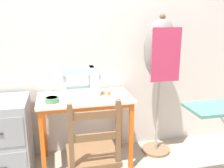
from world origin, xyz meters
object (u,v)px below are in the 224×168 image
Objects in this scene: scissors at (120,99)px; sewing_machine at (83,82)px; thread_spool_near_machine at (103,93)px; wooden_chair at (93,156)px; dress_form at (161,56)px; fabric_bowl at (52,100)px; filing_cabinet at (5,138)px; thread_spool_mid_table at (109,93)px.

sewing_machine is at bearing 152.06° from scissors.
thread_spool_near_machine is 0.05× the size of wooden_chair.
sewing_machine is 0.24× the size of dress_form.
fabric_bowl is 0.61m from filing_cabinet.
wooden_chair is (-0.01, -0.64, -0.43)m from sewing_machine.
sewing_machine is 0.78m from wooden_chair.
thread_spool_mid_table is 1.09m from filing_cabinet.
sewing_machine is 3.42× the size of scissors.
thread_spool_near_machine is at bearing 72.05° from wooden_chair.
fabric_bowl is at bearing -166.55° from thread_spool_near_machine.
sewing_machine is 0.49× the size of filing_cabinet.
fabric_bowl is 1.18m from dress_form.
thread_spool_near_machine reaches higher than filing_cabinet.
filing_cabinet is at bearing 167.88° from fabric_bowl.
sewing_machine is 8.34× the size of thread_spool_mid_table.
thread_spool_mid_table reaches higher than scissors.
filing_cabinet reaches higher than scissors.
scissors is at bearing 53.81° from wooden_chair.
wooden_chair is (-0.20, -0.63, -0.32)m from thread_spool_near_machine.
fabric_bowl reaches higher than filing_cabinet.
wooden_chair is 0.98m from filing_cabinet.
fabric_bowl is at bearing -170.79° from thread_spool_mid_table.
wooden_chair is at bearing -59.69° from fabric_bowl.
thread_spool_near_machine is at bearing -3.51° from sewing_machine.
dress_form is (1.12, 0.15, 0.34)m from fabric_bowl.
sewing_machine reaches higher than thread_spool_mid_table.
filing_cabinet is 0.49× the size of dress_form.
scissors is 0.14× the size of filing_cabinet.
dress_form reaches higher than sewing_machine.
fabric_bowl is at bearing 120.31° from wooden_chair.
wooden_chair is at bearing -107.95° from thread_spool_near_machine.
dress_form reaches higher than thread_spool_near_machine.
scissors is at bearing -59.14° from thread_spool_mid_table.
wooden_chair is at bearing -38.62° from filing_cabinet.
thread_spool_mid_table is (0.06, -0.03, 0.00)m from thread_spool_near_machine.
fabric_bowl is at bearing -156.47° from sewing_machine.
dress_form is at bearing 38.83° from wooden_chair.
thread_spool_mid_table is 0.05× the size of wooden_chair.
fabric_bowl is at bearing -12.12° from filing_cabinet.
dress_form is at bearing 7.71° from fabric_bowl.
wooden_chair is (0.30, -0.51, -0.32)m from fabric_bowl.
dress_form is (0.48, 0.20, 0.37)m from scissors.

